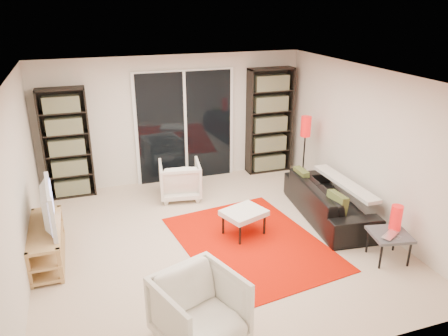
{
  "coord_description": "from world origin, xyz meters",
  "views": [
    {
      "loc": [
        -1.68,
        -5.38,
        3.34
      ],
      "look_at": [
        0.25,
        0.3,
        1.0
      ],
      "focal_mm": 35.0,
      "sensor_mm": 36.0,
      "label": 1
    }
  ],
  "objects": [
    {
      "name": "ottoman",
      "position": [
        0.47,
        0.01,
        0.35
      ],
      "size": [
        0.73,
        0.66,
        0.4
      ],
      "color": "white",
      "rests_on": "floor"
    },
    {
      "name": "wall_front",
      "position": [
        0.0,
        -2.5,
        1.2
      ],
      "size": [
        5.0,
        0.02,
        2.4
      ],
      "primitive_type": "cube",
      "color": "beige",
      "rests_on": "ground"
    },
    {
      "name": "sofa",
      "position": [
        1.98,
        0.11,
        0.3
      ],
      "size": [
        1.01,
        2.11,
        0.59
      ],
      "primitive_type": "imported",
      "rotation": [
        0.0,
        0.0,
        1.46
      ],
      "color": "black",
      "rests_on": "floor"
    },
    {
      "name": "ceiling",
      "position": [
        0.0,
        0.0,
        2.4
      ],
      "size": [
        5.0,
        5.0,
        0.02
      ],
      "primitive_type": "cube",
      "color": "white",
      "rests_on": "wall_back"
    },
    {
      "name": "rug",
      "position": [
        0.48,
        -0.26,
        0.01
      ],
      "size": [
        2.19,
        2.76,
        0.01
      ],
      "primitive_type": "cube",
      "rotation": [
        0.0,
        0.0,
        0.13
      ],
      "color": "red",
      "rests_on": "floor"
    },
    {
      "name": "sliding_door",
      "position": [
        0.2,
        2.46,
        1.05
      ],
      "size": [
        1.92,
        0.08,
        2.16
      ],
      "color": "white",
      "rests_on": "ground"
    },
    {
      "name": "wall_left",
      "position": [
        -2.5,
        0.0,
        1.2
      ],
      "size": [
        0.02,
        5.0,
        2.4
      ],
      "primitive_type": "cube",
      "color": "beige",
      "rests_on": "ground"
    },
    {
      "name": "armchair_back",
      "position": [
        -0.12,
        1.64,
        0.33
      ],
      "size": [
        0.81,
        0.83,
        0.66
      ],
      "primitive_type": "imported",
      "rotation": [
        0.0,
        0.0,
        2.99
      ],
      "color": "white",
      "rests_on": "floor"
    },
    {
      "name": "bookshelf_left",
      "position": [
        -1.95,
        2.33,
        0.98
      ],
      "size": [
        0.8,
        0.3,
        1.95
      ],
      "color": "black",
      "rests_on": "ground"
    },
    {
      "name": "laptop",
      "position": [
        2.05,
        -1.34,
        0.41
      ],
      "size": [
        0.36,
        0.32,
        0.02
      ],
      "primitive_type": "imported",
      "rotation": [
        0.0,
        0.0,
        0.51
      ],
      "color": "silver",
      "rests_on": "side_table"
    },
    {
      "name": "wall_back",
      "position": [
        0.0,
        2.5,
        1.2
      ],
      "size": [
        5.0,
        0.02,
        2.4
      ],
      "primitive_type": "cube",
      "color": "beige",
      "rests_on": "ground"
    },
    {
      "name": "tv_stand",
      "position": [
        -2.3,
        0.22,
        0.26
      ],
      "size": [
        0.42,
        1.31,
        0.5
      ],
      "color": "tan",
      "rests_on": "floor"
    },
    {
      "name": "wall_right",
      "position": [
        2.5,
        0.0,
        1.2
      ],
      "size": [
        0.02,
        5.0,
        2.4
      ],
      "primitive_type": "cube",
      "color": "beige",
      "rests_on": "ground"
    },
    {
      "name": "floor_lamp",
      "position": [
        2.17,
        1.35,
        1.04
      ],
      "size": [
        0.2,
        0.2,
        1.36
      ],
      "color": "black",
      "rests_on": "floor"
    },
    {
      "name": "bookshelf_right",
      "position": [
        1.9,
        2.33,
        1.05
      ],
      "size": [
        0.9,
        0.3,
        2.1
      ],
      "color": "black",
      "rests_on": "ground"
    },
    {
      "name": "tv",
      "position": [
        -2.28,
        0.22,
        0.8
      ],
      "size": [
        0.22,
        1.04,
        0.59
      ],
      "primitive_type": "imported",
      "rotation": [
        0.0,
        0.0,
        1.65
      ],
      "color": "black",
      "rests_on": "tv_stand"
    },
    {
      "name": "side_table",
      "position": [
        2.08,
        -1.24,
        0.36
      ],
      "size": [
        0.59,
        0.59,
        0.4
      ],
      "color": "#4A4A4F",
      "rests_on": "floor"
    },
    {
      "name": "table_lamp",
      "position": [
        2.21,
        -1.16,
        0.57
      ],
      "size": [
        0.15,
        0.15,
        0.35
      ],
      "primitive_type": "cylinder",
      "color": "red",
      "rests_on": "side_table"
    },
    {
      "name": "floor",
      "position": [
        0.0,
        0.0,
        0.0
      ],
      "size": [
        5.0,
        5.0,
        0.0
      ],
      "primitive_type": "plane",
      "color": "beige",
      "rests_on": "ground"
    },
    {
      "name": "armchair_front",
      "position": [
        -0.75,
        -1.88,
        0.37
      ],
      "size": [
        1.03,
        1.05,
        0.75
      ],
      "primitive_type": "imported",
      "rotation": [
        0.0,
        0.0,
        0.35
      ],
      "color": "white",
      "rests_on": "floor"
    }
  ]
}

